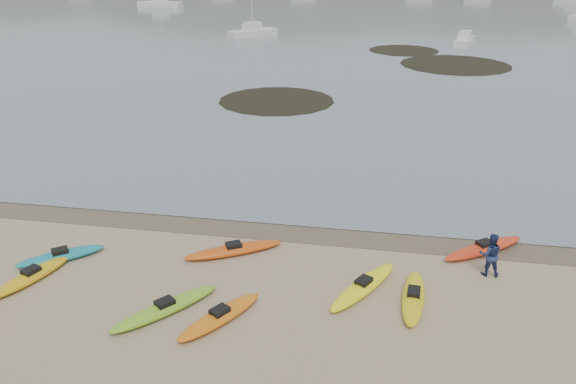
# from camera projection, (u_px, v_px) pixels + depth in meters

# --- Properties ---
(ground) EXTENTS (600.00, 600.00, 0.00)m
(ground) POSITION_uv_depth(u_px,v_px,m) (288.00, 226.00, 22.88)
(ground) COLOR tan
(ground) RESTS_ON ground
(wet_sand) EXTENTS (60.00, 60.00, 0.00)m
(wet_sand) POSITION_uv_depth(u_px,v_px,m) (287.00, 229.00, 22.61)
(wet_sand) COLOR brown
(wet_sand) RESTS_ON ground
(kayaks) EXTENTS (23.90, 10.06, 0.34)m
(kayaks) POSITION_uv_depth(u_px,v_px,m) (257.00, 277.00, 18.99)
(kayaks) COLOR #CF5012
(kayaks) RESTS_ON ground
(person_east) EXTENTS (0.76, 0.60, 1.57)m
(person_east) POSITION_uv_depth(u_px,v_px,m) (490.00, 255.00, 19.16)
(person_east) COLOR navy
(person_east) RESTS_ON ground
(kelp_mats) EXTENTS (23.87, 32.09, 0.04)m
(kelp_mats) POSITION_uv_depth(u_px,v_px,m) (398.00, 69.00, 52.06)
(kelp_mats) COLOR black
(kelp_mats) RESTS_ON water
(moored_boats) EXTENTS (87.22, 63.78, 1.17)m
(moored_boats) POSITION_uv_depth(u_px,v_px,m) (389.00, 12.00, 93.58)
(moored_boats) COLOR silver
(moored_boats) RESTS_ON ground
(far_hills) EXTENTS (550.00, 135.00, 80.00)m
(far_hills) POSITION_uv_depth(u_px,v_px,m) (493.00, 29.00, 198.07)
(far_hills) COLOR #384235
(far_hills) RESTS_ON ground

